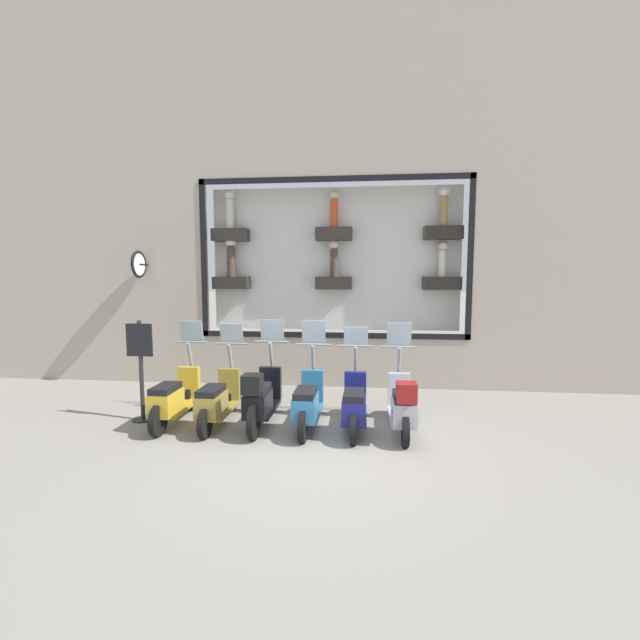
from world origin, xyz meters
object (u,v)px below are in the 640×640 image
scooter_silver_0 (403,405)px  scooter_yellow_5 (174,398)px  scooter_teal_2 (308,403)px  scooter_olive_4 (217,400)px  scooter_navy_1 (354,405)px  shop_sign_post (141,367)px  scooter_black_3 (261,398)px

scooter_silver_0 → scooter_yellow_5: bearing=88.9°
scooter_teal_2 → scooter_olive_4: 1.49m
scooter_navy_1 → scooter_yellow_5: bearing=89.9°
scooter_silver_0 → shop_sign_post: bearing=87.6°
scooter_teal_2 → scooter_olive_4: size_ratio=1.00×
scooter_black_3 → scooter_yellow_5: (0.05, 1.49, -0.06)m
scooter_teal_2 → scooter_black_3: bearing=93.9°
shop_sign_post → scooter_silver_0: bearing=-92.4°
scooter_navy_1 → scooter_olive_4: bearing=90.0°
scooter_olive_4 → scooter_yellow_5: size_ratio=1.00×
scooter_black_3 → scooter_olive_4: scooter_black_3 is taller
scooter_silver_0 → scooter_olive_4: size_ratio=1.00×
scooter_black_3 → scooter_teal_2: bearing=-86.1°
scooter_silver_0 → scooter_black_3: size_ratio=0.99×
scooter_teal_2 → scooter_black_3: size_ratio=0.99×
scooter_navy_1 → scooter_teal_2: (0.01, 0.75, 0.01)m
scooter_yellow_5 → shop_sign_post: size_ratio=1.05×
shop_sign_post → scooter_teal_2: bearing=-92.3°
scooter_olive_4 → scooter_yellow_5: scooter_yellow_5 is taller
scooter_black_3 → shop_sign_post: (0.17, 2.10, 0.43)m
scooter_silver_0 → scooter_teal_2: bearing=87.3°
scooter_yellow_5 → scooter_black_3: bearing=-92.0°
scooter_silver_0 → scooter_black_3: 2.24m
scooter_olive_4 → shop_sign_post: shop_sign_post is taller
scooter_silver_0 → shop_sign_post: size_ratio=1.05×
scooter_silver_0 → scooter_navy_1: (0.06, 0.75, -0.04)m
scooter_teal_2 → scooter_yellow_5: size_ratio=1.00×
scooter_olive_4 → scooter_silver_0: bearing=-91.3°
scooter_silver_0 → scooter_teal_2: 1.49m
scooter_silver_0 → scooter_olive_4: (0.07, 2.98, -0.04)m
scooter_navy_1 → scooter_teal_2: scooter_teal_2 is taller
scooter_silver_0 → scooter_navy_1: bearing=85.1°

